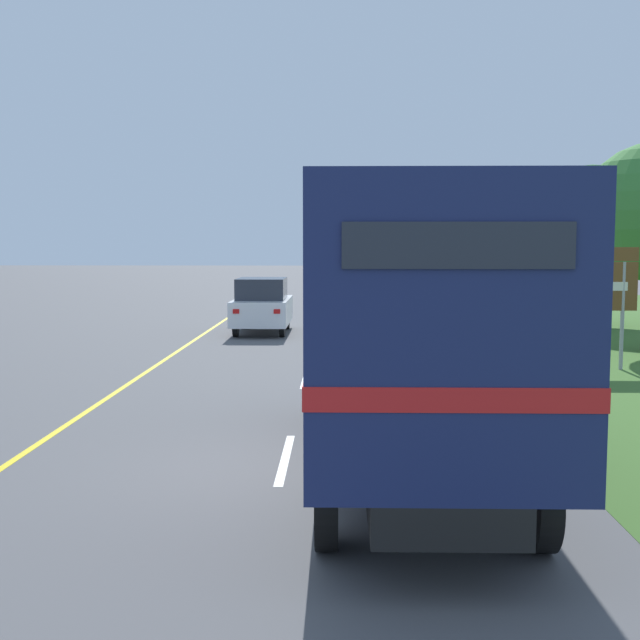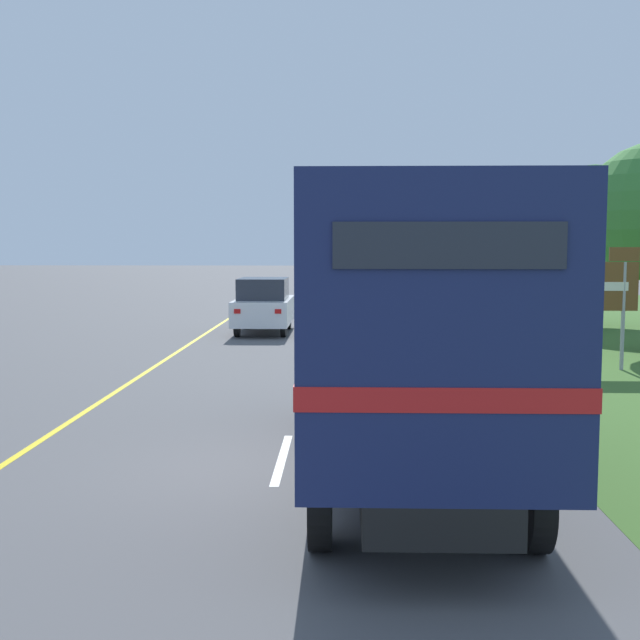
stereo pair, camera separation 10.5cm
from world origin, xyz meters
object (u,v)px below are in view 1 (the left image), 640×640
object	(u,v)px
lead_car_white	(262,305)
roadside_tree_mid	(590,228)
highway_sign	(593,290)
horse_trailer_truck	(412,322)

from	to	relation	value
lead_car_white	roadside_tree_mid	xyz separation A→B (m)	(11.49, 2.56, 2.58)
highway_sign	roadside_tree_mid	world-z (taller)	roadside_tree_mid
lead_car_white	horse_trailer_truck	bearing A→B (deg)	-78.14
horse_trailer_truck	roadside_tree_mid	xyz separation A→B (m)	(8.05, 18.97, 1.53)
lead_car_white	highway_sign	world-z (taller)	highway_sign
lead_car_white	highway_sign	xyz separation A→B (m)	(8.45, -7.57, 0.94)
highway_sign	horse_trailer_truck	bearing A→B (deg)	-119.54
horse_trailer_truck	highway_sign	world-z (taller)	horse_trailer_truck
highway_sign	roadside_tree_mid	size ratio (longest dim) A/B	0.50
horse_trailer_truck	highway_sign	size ratio (longest dim) A/B	2.85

